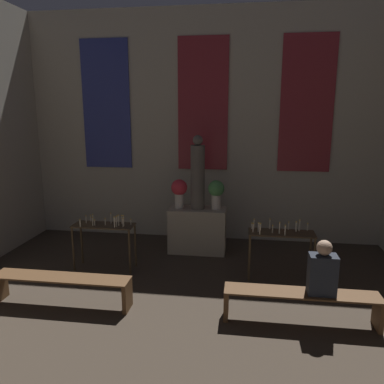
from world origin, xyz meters
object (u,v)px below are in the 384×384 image
at_px(candle_rack_right, 281,239).
at_px(person_seated, 323,271).
at_px(pew_back_left, 61,284).
at_px(altar, 197,230).
at_px(pew_back_right, 301,300).
at_px(statue, 198,175).
at_px(flower_vase_right, 216,192).
at_px(flower_vase_left, 179,190).
at_px(candle_rack_left, 104,231).

distance_m(candle_rack_right, person_seated, 1.42).
bearing_deg(pew_back_left, altar, 54.83).
bearing_deg(pew_back_right, person_seated, 0.00).
relative_size(statue, candle_rack_right, 1.33).
bearing_deg(person_seated, flower_vase_right, 123.24).
xyz_separation_m(candle_rack_right, person_seated, (0.42, -1.35, 0.07)).
xyz_separation_m(flower_vase_left, pew_back_right, (2.10, -2.45, -0.94)).
xyz_separation_m(statue, candle_rack_right, (1.56, -1.09, -0.88)).
relative_size(flower_vase_left, pew_back_left, 0.28).
relative_size(candle_rack_left, candle_rack_right, 1.00).
xyz_separation_m(statue, pew_back_right, (1.72, -2.45, -1.27)).
height_order(flower_vase_left, candle_rack_right, flower_vase_left).
xyz_separation_m(altar, flower_vase_right, (0.37, -0.00, 0.82)).
bearing_deg(pew_back_right, pew_back_left, 180.00).
bearing_deg(candle_rack_left, candle_rack_right, 0.08).
height_order(pew_back_left, pew_back_right, same).
bearing_deg(pew_back_left, person_seated, 0.00).
xyz_separation_m(statue, pew_back_left, (-1.72, -2.45, -1.27)).
distance_m(flower_vase_right, candle_rack_right, 1.71).
distance_m(flower_vase_left, candle_rack_right, 2.29).
height_order(flower_vase_right, pew_back_left, flower_vase_right).
bearing_deg(candle_rack_right, flower_vase_left, 150.51).
bearing_deg(pew_back_right, candle_rack_left, 157.63).
bearing_deg(flower_vase_left, person_seated, -46.17).
xyz_separation_m(candle_rack_left, person_seated, (3.53, -1.35, 0.07)).
bearing_deg(flower_vase_left, altar, 0.00).
distance_m(statue, candle_rack_left, 2.10).
bearing_deg(flower_vase_left, candle_rack_right, -29.49).
height_order(flower_vase_right, person_seated, flower_vase_right).
height_order(flower_vase_right, pew_back_right, flower_vase_right).
height_order(flower_vase_left, candle_rack_left, flower_vase_left).
bearing_deg(flower_vase_right, candle_rack_right, -42.63).
bearing_deg(flower_vase_left, statue, 0.00).
distance_m(candle_rack_left, person_seated, 3.78).
height_order(flower_vase_right, candle_rack_right, flower_vase_right).
relative_size(altar, person_seated, 1.53).
distance_m(altar, person_seated, 3.16).
xyz_separation_m(flower_vase_right, candle_rack_right, (1.19, -1.09, -0.56)).
distance_m(altar, pew_back_left, 2.99).
bearing_deg(pew_back_left, candle_rack_right, 22.42).
xyz_separation_m(altar, pew_back_left, (-1.72, -2.45, -0.12)).
relative_size(flower_vase_right, person_seated, 0.78).
xyz_separation_m(candle_rack_left, pew_back_left, (-0.17, -1.35, -0.38)).
height_order(altar, person_seated, person_seated).
distance_m(altar, candle_rack_right, 1.92).
xyz_separation_m(flower_vase_left, candle_rack_right, (1.93, -1.09, -0.56)).
xyz_separation_m(pew_back_left, person_seated, (3.70, 0.00, 0.45)).
height_order(statue, candle_rack_left, statue).
relative_size(altar, flower_vase_right, 1.96).
bearing_deg(statue, pew_back_right, -54.83).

